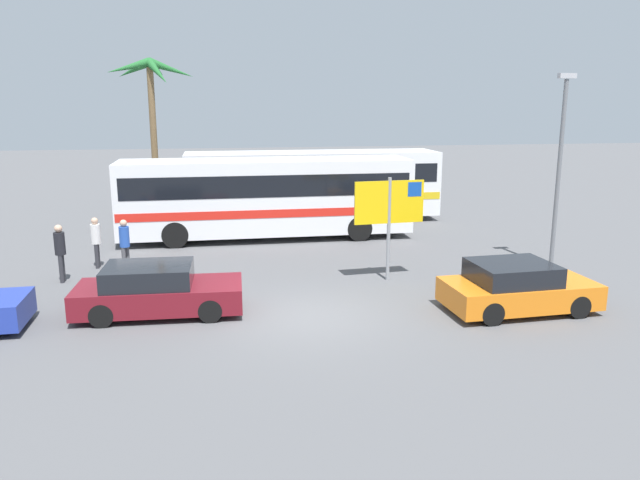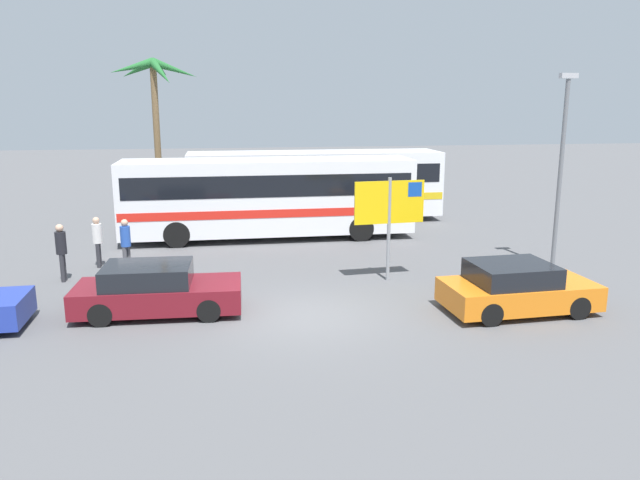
% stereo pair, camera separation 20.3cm
% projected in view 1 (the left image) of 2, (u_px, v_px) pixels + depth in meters
% --- Properties ---
extents(ground, '(120.00, 120.00, 0.00)m').
position_uv_depth(ground, '(306.00, 317.00, 15.81)').
color(ground, '#565659').
extents(bus_front_coach, '(11.54, 2.68, 3.17)m').
position_uv_depth(bus_front_coach, '(266.00, 194.00, 24.65)').
color(bus_front_coach, white).
rests_on(bus_front_coach, ground).
extents(bus_rear_coach, '(11.54, 2.68, 3.17)m').
position_uv_depth(bus_rear_coach, '(312.00, 182.00, 28.35)').
color(bus_rear_coach, white).
rests_on(bus_rear_coach, ground).
extents(ferry_sign, '(2.20, 0.23, 3.20)m').
position_uv_depth(ferry_sign, '(391.00, 206.00, 18.59)').
color(ferry_sign, gray).
rests_on(ferry_sign, ground).
extents(car_orange, '(4.00, 2.09, 1.32)m').
position_uv_depth(car_orange, '(517.00, 288.00, 16.14)').
color(car_orange, orange).
rests_on(car_orange, ground).
extents(car_maroon, '(4.31, 1.94, 1.32)m').
position_uv_depth(car_maroon, '(157.00, 291.00, 15.89)').
color(car_maroon, maroon).
rests_on(car_maroon, ground).
extents(pedestrian_near_sign, '(0.32, 0.32, 1.73)m').
position_uv_depth(pedestrian_near_sign, '(125.00, 241.00, 19.79)').
color(pedestrian_near_sign, '#4C4C51').
rests_on(pedestrian_near_sign, ground).
extents(pedestrian_crossing_lot, '(0.32, 0.32, 1.70)m').
position_uv_depth(pedestrian_crossing_lot, '(96.00, 238.00, 20.29)').
color(pedestrian_crossing_lot, '#2D2D33').
rests_on(pedestrian_crossing_lot, ground).
extents(pedestrian_by_bus, '(0.32, 0.32, 1.80)m').
position_uv_depth(pedestrian_by_bus, '(60.00, 248.00, 18.64)').
color(pedestrian_by_bus, '#2D2D33').
rests_on(pedestrian_by_bus, ground).
extents(lamp_post_left_side, '(0.56, 0.20, 6.29)m').
position_uv_depth(lamp_post_left_side, '(560.00, 163.00, 19.82)').
color(lamp_post_left_side, slate).
rests_on(lamp_post_left_side, ground).
extents(palm_tree_seaside, '(4.14, 4.02, 7.49)m').
position_uv_depth(palm_tree_seaside, '(151.00, 88.00, 29.71)').
color(palm_tree_seaside, brown).
rests_on(palm_tree_seaside, ground).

